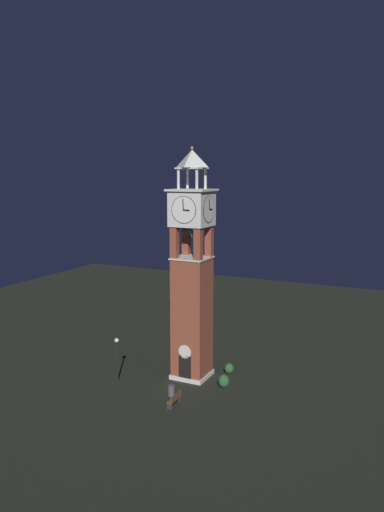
{
  "coord_description": "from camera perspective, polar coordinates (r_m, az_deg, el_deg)",
  "views": [
    {
      "loc": [
        17.1,
        -35.25,
        16.51
      ],
      "look_at": [
        0.0,
        0.0,
        10.14
      ],
      "focal_mm": 34.88,
      "sensor_mm": 36.0,
      "label": 1
    }
  ],
  "objects": [
    {
      "name": "shrub_left_of_tower",
      "position": [
        40.34,
        3.66,
        -14.12
      ],
      "size": [
        0.89,
        0.89,
        1.05
      ],
      "primitive_type": "ellipsoid",
      "color": "#28562D",
      "rests_on": "ground"
    },
    {
      "name": "park_bench",
      "position": [
        37.5,
        -1.98,
        -16.07
      ],
      "size": [
        0.47,
        1.61,
        0.95
      ],
      "color": "brown",
      "rests_on": "ground"
    },
    {
      "name": "shrub_near_entry",
      "position": [
        43.0,
        4.29,
        -12.73
      ],
      "size": [
        0.81,
        0.81,
        0.88
      ],
      "primitive_type": "ellipsoid",
      "color": "#28562D",
      "rests_on": "ground"
    },
    {
      "name": "clock_tower",
      "position": [
        40.08,
        -0.0,
        -2.97
      ],
      "size": [
        3.23,
        3.23,
        18.71
      ],
      "color": "brown",
      "rests_on": "ground"
    },
    {
      "name": "ground",
      "position": [
        42.51,
        0.0,
        -13.61
      ],
      "size": [
        80.0,
        80.0,
        0.0
      ],
      "primitive_type": "plane",
      "color": "black"
    },
    {
      "name": "trash_bin",
      "position": [
        38.97,
        -2.38,
        -15.18
      ],
      "size": [
        0.52,
        0.52,
        0.8
      ],
      "primitive_type": "cylinder",
      "color": "#4C4C51",
      "rests_on": "ground"
    },
    {
      "name": "lamp_post",
      "position": [
        41.05,
        -8.61,
        -10.75
      ],
      "size": [
        0.36,
        0.36,
        3.64
      ],
      "color": "black",
      "rests_on": "ground"
    }
  ]
}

